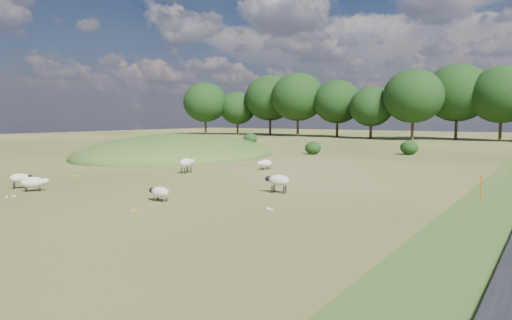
{
  "coord_description": "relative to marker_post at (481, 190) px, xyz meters",
  "views": [
    {
      "loc": [
        17.04,
        -18.36,
        3.55
      ],
      "look_at": [
        2.0,
        4.0,
        1.0
      ],
      "focal_mm": 32.0,
      "sensor_mm": 36.0,
      "label": 1
    }
  ],
  "objects": [
    {
      "name": "marker_post",
      "position": [
        0.0,
        0.0,
        0.0
      ],
      "size": [
        0.06,
        0.06,
        1.2
      ],
      "primitive_type": "cylinder",
      "color": "#D8590C",
      "rests_on": "ground"
    },
    {
      "name": "sheep_4",
      "position": [
        -13.9,
        5.44,
        -0.16
      ],
      "size": [
        0.77,
        1.25,
        0.69
      ],
      "rotation": [
        0.0,
        0.0,
        4.45
      ],
      "color": "beige",
      "rests_on": "ground"
    },
    {
      "name": "sheep_1",
      "position": [
        -18.17,
        -8.35,
        -0.15
      ],
      "size": [
        1.01,
        1.24,
        0.71
      ],
      "rotation": [
        0.0,
        0.0,
        0.99
      ],
      "color": "beige",
      "rests_on": "ground"
    },
    {
      "name": "ground",
      "position": [
        -14.42,
        18.11,
        -0.6
      ],
      "size": [
        160.0,
        160.0,
        0.0
      ],
      "primitive_type": "plane",
      "color": "#374816",
      "rests_on": "ground"
    },
    {
      "name": "treeline",
      "position": [
        -15.48,
        53.55,
        5.97
      ],
      "size": [
        96.28,
        14.66,
        11.7
      ],
      "color": "black",
      "rests_on": "ground"
    },
    {
      "name": "sheep_5",
      "position": [
        -11.35,
        -6.77,
        -0.2
      ],
      "size": [
        1.09,
        0.48,
        0.63
      ],
      "rotation": [
        0.0,
        0.0,
        3.14
      ],
      "color": "beige",
      "rests_on": "ground"
    },
    {
      "name": "sheep_3",
      "position": [
        -8.27,
        -2.2,
        0.01
      ],
      "size": [
        1.24,
        0.68,
        0.87
      ],
      "rotation": [
        0.0,
        0.0,
        3.3
      ],
      "color": "beige",
      "rests_on": "ground"
    },
    {
      "name": "sheep_0",
      "position": [
        -17.01,
        1.06,
        0.06
      ],
      "size": [
        0.67,
        1.34,
        0.95
      ],
      "rotation": [
        0.0,
        0.0,
        1.66
      ],
      "color": "beige",
      "rests_on": "ground"
    },
    {
      "name": "sheep_2",
      "position": [
        -19.47,
        -8.26,
        -0.06
      ],
      "size": [
        0.93,
        1.05,
        0.78
      ],
      "rotation": [
        0.0,
        0.0,
        0.91
      ],
      "color": "beige",
      "rests_on": "ground"
    },
    {
      "name": "shrubs",
      "position": [
        -20.32,
        24.37,
        0.09
      ],
      "size": [
        23.67,
        11.76,
        1.47
      ],
      "color": "black",
      "rests_on": "ground"
    },
    {
      "name": "mound",
      "position": [
        -26.42,
        10.11,
        -0.6
      ],
      "size": [
        16.0,
        20.0,
        4.0
      ],
      "primitive_type": "ellipsoid",
      "color": "#33561E",
      "rests_on": "ground"
    }
  ]
}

